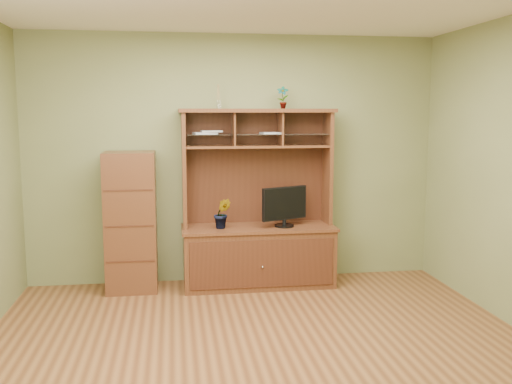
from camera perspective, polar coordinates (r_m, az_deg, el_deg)
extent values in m
cube|color=#593119|center=(4.68, 0.64, -15.63)|extent=(4.50, 4.00, 0.02)
cube|color=olive|center=(6.30, -2.20, 3.30)|extent=(4.50, 0.02, 2.70)
cube|color=olive|center=(2.38, 8.28, -4.56)|extent=(4.50, 0.02, 2.70)
cube|color=#402212|center=(6.20, 0.24, -6.52)|extent=(1.60, 0.55, 0.62)
cube|color=black|center=(5.93, 0.65, -7.19)|extent=(1.50, 0.01, 0.50)
sphere|color=silver|center=(5.93, 0.67, -7.52)|extent=(0.02, 0.02, 0.02)
cube|color=#402212|center=(6.13, 0.24, -3.58)|extent=(1.64, 0.59, 0.03)
cube|color=#402212|center=(6.07, -7.21, 2.36)|extent=(0.04, 0.35, 1.25)
cube|color=#402212|center=(6.29, 7.16, 2.56)|extent=(0.04, 0.35, 1.25)
cube|color=black|center=(6.29, -0.11, 2.62)|extent=(1.52, 0.02, 1.25)
cube|color=#402212|center=(6.10, 0.11, 8.14)|extent=(1.66, 0.40, 0.04)
cube|color=#402212|center=(6.11, 0.11, 4.58)|extent=(1.52, 0.32, 0.02)
cube|color=#402212|center=(6.07, -2.27, 6.31)|extent=(0.02, 0.31, 0.35)
cube|color=#402212|center=(6.15, 2.46, 6.33)|extent=(0.02, 0.31, 0.35)
cube|color=silver|center=(6.10, 0.12, 5.79)|extent=(1.50, 0.27, 0.01)
cylinder|color=black|center=(6.11, 2.85, -3.38)|extent=(0.21, 0.21, 0.02)
cylinder|color=black|center=(6.10, 2.85, -2.98)|extent=(0.04, 0.04, 0.07)
cube|color=black|center=(6.07, 2.86, -1.14)|extent=(0.51, 0.25, 0.35)
imported|color=#245A1E|center=(5.99, -3.39, -2.15)|extent=(0.19, 0.16, 0.32)
imported|color=#416E26|center=(6.15, 2.69, 9.44)|extent=(0.14, 0.11, 0.24)
cylinder|color=silver|center=(6.06, -3.78, 8.74)|extent=(0.05, 0.05, 0.09)
cylinder|color=#99804C|center=(6.06, -3.79, 9.94)|extent=(0.03, 0.03, 0.16)
cube|color=#AEAEB3|center=(6.05, -5.14, 5.88)|extent=(0.27, 0.22, 0.02)
cube|color=#AEAEB3|center=(6.05, -4.48, 6.07)|extent=(0.22, 0.18, 0.02)
cube|color=#AEAEB3|center=(6.13, 1.56, 5.92)|extent=(0.25, 0.21, 0.02)
cube|color=#402212|center=(6.10, -12.39, -2.91)|extent=(0.52, 0.47, 1.46)
cube|color=black|center=(5.95, -12.44, -6.80)|extent=(0.48, 0.01, 0.02)
cube|color=black|center=(5.87, -12.55, -3.35)|extent=(0.48, 0.01, 0.01)
cube|color=black|center=(5.81, -12.66, 0.18)|extent=(0.48, 0.01, 0.02)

